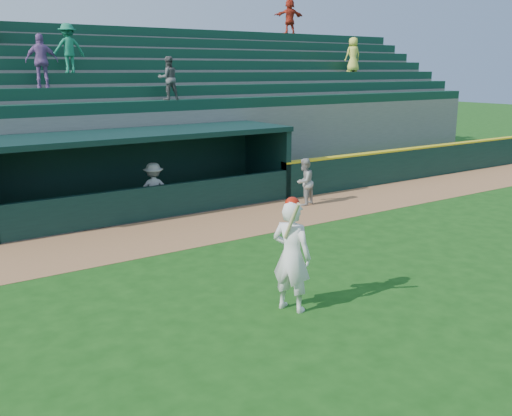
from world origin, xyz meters
The scene contains 9 objects.
ground centered at (0.00, 0.00, 0.00)m, with size 120.00×120.00×0.00m, color #164310.
warning_track centered at (0.00, 4.90, 0.01)m, with size 40.00×3.00×0.01m, color #97643C.
field_wall_right centered at (12.25, 6.55, 0.60)m, with size 15.50×0.30×1.20m, color black.
wall_stripe_right centered at (12.25, 6.55, 1.23)m, with size 15.50×0.32×0.06m, color yellow.
dugout_player_front centered at (4.52, 5.46, 0.76)m, with size 0.74×0.58×1.53m, color #9C9B96.
dugout_player_inside centered at (-0.03, 6.99, 0.80)m, with size 1.03×0.59×1.60m, color #A0A09B.
dugout centered at (0.00, 8.00, 1.36)m, with size 9.40×2.80×2.46m.
stands centered at (0.01, 12.57, 2.40)m, with size 34.50×6.25×7.58m.
batter_at_plate centered at (-0.90, -0.85, 1.05)m, with size 0.76×0.93×2.14m.
Camera 1 is at (-6.91, -8.54, 4.30)m, focal length 40.00 mm.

